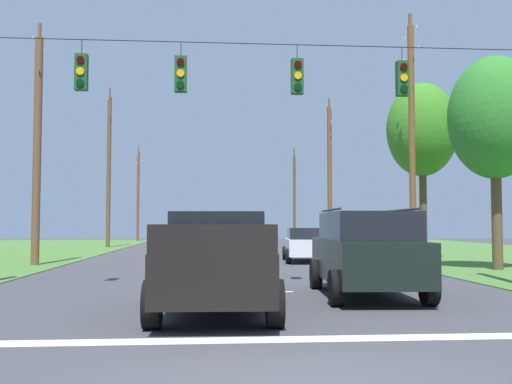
{
  "coord_description": "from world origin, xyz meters",
  "views": [
    {
      "loc": [
        -0.83,
        -6.06,
        1.71
      ],
      "look_at": [
        0.22,
        7.35,
        2.44
      ],
      "focal_mm": 40.82,
      "sensor_mm": 36.0,
      "label": 1
    }
  ],
  "objects_px": {
    "overhead_signal_span": "(245,137)",
    "utility_pole_distant_left": "(138,193)",
    "utility_pole_distant_right": "(109,170)",
    "distant_car_crossing_white": "(306,244)",
    "utility_pole_near_left": "(294,196)",
    "tree_roadside_far_right": "(495,119)",
    "suv_black": "(366,251)",
    "tree_roadside_left": "(422,130)",
    "utility_pole_far_right": "(330,174)",
    "utility_pole_mid_right": "(412,136)",
    "pickup_truck": "(217,261)",
    "utility_pole_far_left": "(37,147)"
  },
  "relations": [
    {
      "from": "distant_car_crossing_white",
      "to": "pickup_truck",
      "type": "bearing_deg",
      "value": -106.16
    },
    {
      "from": "utility_pole_mid_right",
      "to": "tree_roadside_far_right",
      "type": "distance_m",
      "value": 3.67
    },
    {
      "from": "utility_pole_distant_left",
      "to": "overhead_signal_span",
      "type": "bearing_deg",
      "value": -79.35
    },
    {
      "from": "distant_car_crossing_white",
      "to": "utility_pole_far_left",
      "type": "bearing_deg",
      "value": -172.21
    },
    {
      "from": "suv_black",
      "to": "utility_pole_far_left",
      "type": "height_order",
      "value": "utility_pole_far_left"
    },
    {
      "from": "utility_pole_mid_right",
      "to": "utility_pole_distant_right",
      "type": "distance_m",
      "value": 24.62
    },
    {
      "from": "utility_pole_far_right",
      "to": "tree_roadside_left",
      "type": "bearing_deg",
      "value": -83.99
    },
    {
      "from": "distant_car_crossing_white",
      "to": "tree_roadside_far_right",
      "type": "distance_m",
      "value": 9.51
    },
    {
      "from": "suv_black",
      "to": "utility_pole_far_right",
      "type": "bearing_deg",
      "value": 79.96
    },
    {
      "from": "utility_pole_near_left",
      "to": "utility_pole_distant_right",
      "type": "height_order",
      "value": "utility_pole_distant_right"
    },
    {
      "from": "utility_pole_distant_left",
      "to": "tree_roadside_far_right",
      "type": "xyz_separation_m",
      "value": [
        17.72,
        -37.89,
        0.86
      ]
    },
    {
      "from": "pickup_truck",
      "to": "suv_black",
      "type": "height_order",
      "value": "suv_black"
    },
    {
      "from": "utility_pole_far_left",
      "to": "tree_roadside_far_right",
      "type": "bearing_deg",
      "value": -12.21
    },
    {
      "from": "distant_car_crossing_white",
      "to": "utility_pole_mid_right",
      "type": "xyz_separation_m",
      "value": [
        4.1,
        -2.38,
        4.59
      ]
    },
    {
      "from": "utility_pole_mid_right",
      "to": "tree_roadside_left",
      "type": "xyz_separation_m",
      "value": [
        1.71,
        3.4,
        0.81
      ]
    },
    {
      "from": "utility_pole_distant_right",
      "to": "distant_car_crossing_white",
      "type": "bearing_deg",
      "value": -54.78
    },
    {
      "from": "utility_pole_near_left",
      "to": "tree_roadside_far_right",
      "type": "xyz_separation_m",
      "value": [
        2.06,
        -37.51,
        1.12
      ]
    },
    {
      "from": "suv_black",
      "to": "utility_pole_mid_right",
      "type": "height_order",
      "value": "utility_pole_mid_right"
    },
    {
      "from": "utility_pole_mid_right",
      "to": "distant_car_crossing_white",
      "type": "bearing_deg",
      "value": 149.89
    },
    {
      "from": "overhead_signal_span",
      "to": "tree_roadside_far_right",
      "type": "height_order",
      "value": "tree_roadside_far_right"
    },
    {
      "from": "utility_pole_mid_right",
      "to": "utility_pole_far_right",
      "type": "relative_size",
      "value": 0.98
    },
    {
      "from": "pickup_truck",
      "to": "utility_pole_near_left",
      "type": "distance_m",
      "value": 47.47
    },
    {
      "from": "overhead_signal_span",
      "to": "utility_pole_mid_right",
      "type": "distance_m",
      "value": 11.32
    },
    {
      "from": "utility_pole_far_right",
      "to": "utility_pole_near_left",
      "type": "height_order",
      "value": "utility_pole_far_right"
    },
    {
      "from": "tree_roadside_left",
      "to": "overhead_signal_span",
      "type": "bearing_deg",
      "value": -128.08
    },
    {
      "from": "distant_car_crossing_white",
      "to": "utility_pole_near_left",
      "type": "relative_size",
      "value": 0.47
    },
    {
      "from": "utility_pole_distant_right",
      "to": "tree_roadside_far_right",
      "type": "bearing_deg",
      "value": -50.83
    },
    {
      "from": "utility_pole_near_left",
      "to": "distant_car_crossing_white",
      "type": "bearing_deg",
      "value": -97.31
    },
    {
      "from": "pickup_truck",
      "to": "utility_pole_near_left",
      "type": "relative_size",
      "value": 0.58
    },
    {
      "from": "pickup_truck",
      "to": "utility_pole_distant_right",
      "type": "height_order",
      "value": "utility_pole_distant_right"
    },
    {
      "from": "utility_pole_mid_right",
      "to": "utility_pole_near_left",
      "type": "distance_m",
      "value": 34.51
    },
    {
      "from": "overhead_signal_span",
      "to": "utility_pole_far_left",
      "type": "xyz_separation_m",
      "value": [
        -8.06,
        9.17,
        0.84
      ]
    },
    {
      "from": "distant_car_crossing_white",
      "to": "utility_pole_distant_right",
      "type": "xyz_separation_m",
      "value": [
        -11.67,
        16.53,
        4.82
      ]
    },
    {
      "from": "pickup_truck",
      "to": "utility_pole_mid_right",
      "type": "distance_m",
      "value": 15.32
    },
    {
      "from": "utility_pole_far_right",
      "to": "utility_pole_distant_right",
      "type": "distance_m",
      "value": 16.0
    },
    {
      "from": "overhead_signal_span",
      "to": "suv_black",
      "type": "bearing_deg",
      "value": -32.58
    },
    {
      "from": "pickup_truck",
      "to": "distant_car_crossing_white",
      "type": "bearing_deg",
      "value": 73.84
    },
    {
      "from": "utility_pole_distant_right",
      "to": "tree_roadside_left",
      "type": "relative_size",
      "value": 1.36
    },
    {
      "from": "overhead_signal_span",
      "to": "utility_pole_distant_left",
      "type": "height_order",
      "value": "utility_pole_distant_left"
    },
    {
      "from": "utility_pole_distant_right",
      "to": "utility_pole_distant_left",
      "type": "distance_m",
      "value": 16.0
    },
    {
      "from": "overhead_signal_span",
      "to": "utility_pole_distant_left",
      "type": "xyz_separation_m",
      "value": [
        -8.13,
        43.24,
        0.74
      ]
    },
    {
      "from": "suv_black",
      "to": "utility_pole_far_left",
      "type": "distance_m",
      "value": 15.82
    },
    {
      "from": "utility_pole_far_left",
      "to": "utility_pole_distant_left",
      "type": "xyz_separation_m",
      "value": [
        -0.08,
        34.07,
        -0.11
      ]
    },
    {
      "from": "overhead_signal_span",
      "to": "utility_pole_distant_left",
      "type": "bearing_deg",
      "value": 100.65
    },
    {
      "from": "utility_pole_near_left",
      "to": "utility_pole_distant_left",
      "type": "height_order",
      "value": "utility_pole_distant_left"
    },
    {
      "from": "distant_car_crossing_white",
      "to": "tree_roadside_left",
      "type": "height_order",
      "value": "tree_roadside_left"
    },
    {
      "from": "tree_roadside_left",
      "to": "suv_black",
      "type": "bearing_deg",
      "value": -115.57
    },
    {
      "from": "utility_pole_distant_left",
      "to": "tree_roadside_far_right",
      "type": "relative_size",
      "value": 1.2
    },
    {
      "from": "overhead_signal_span",
      "to": "distant_car_crossing_white",
      "type": "bearing_deg",
      "value": 72.41
    },
    {
      "from": "tree_roadside_far_right",
      "to": "tree_roadside_left",
      "type": "bearing_deg",
      "value": 93.33
    }
  ]
}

